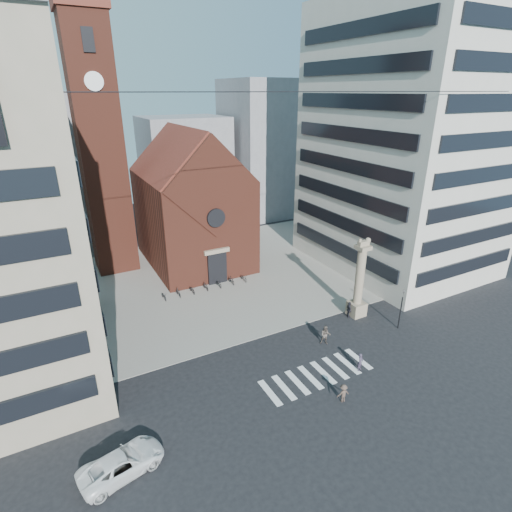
# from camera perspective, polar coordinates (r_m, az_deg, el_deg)

# --- Properties ---
(ground) EXTENTS (120.00, 120.00, 0.00)m
(ground) POSITION_cam_1_polar(r_m,az_deg,el_deg) (36.96, 5.15, -14.22)
(ground) COLOR black
(ground) RESTS_ON ground
(piazza) EXTENTS (46.00, 30.00, 0.05)m
(piazza) POSITION_cam_1_polar(r_m,az_deg,el_deg) (51.53, -6.40, -2.91)
(piazza) COLOR gray
(piazza) RESTS_ON ground
(zebra_crossing) EXTENTS (10.20, 3.20, 0.01)m
(zebra_crossing) POSITION_cam_1_polar(r_m,az_deg,el_deg) (35.31, 8.68, -16.44)
(zebra_crossing) COLOR white
(zebra_crossing) RESTS_ON ground
(church) EXTENTS (12.00, 16.65, 18.00)m
(church) POSITION_cam_1_polar(r_m,az_deg,el_deg) (54.12, -9.19, 7.19)
(church) COLOR #5F291D
(church) RESTS_ON ground
(campanile) EXTENTS (5.50, 5.50, 31.20)m
(campanile) POSITION_cam_1_polar(r_m,az_deg,el_deg) (53.28, -21.35, 14.26)
(campanile) COLOR #5F291D
(campanile) RESTS_ON ground
(building_right) EXTENTS (18.00, 22.00, 32.00)m
(building_right) POSITION_cam_1_polar(r_m,az_deg,el_deg) (55.00, 20.63, 14.86)
(building_right) COLOR beige
(building_right) RESTS_ON ground
(bg_block_left) EXTENTS (16.00, 14.00, 22.00)m
(bg_block_left) POSITION_cam_1_polar(r_m,az_deg,el_deg) (65.50, -31.01, 9.68)
(bg_block_left) COLOR gray
(bg_block_left) RESTS_ON ground
(bg_block_mid) EXTENTS (14.00, 12.00, 18.00)m
(bg_block_mid) POSITION_cam_1_polar(r_m,az_deg,el_deg) (74.25, -10.07, 12.09)
(bg_block_mid) COLOR gray
(bg_block_mid) RESTS_ON ground
(bg_block_right) EXTENTS (16.00, 14.00, 24.00)m
(bg_block_right) POSITION_cam_1_polar(r_m,az_deg,el_deg) (77.58, 2.17, 15.10)
(bg_block_right) COLOR gray
(bg_block_right) RESTS_ON ground
(lion_column) EXTENTS (1.63, 1.60, 8.68)m
(lion_column) POSITION_cam_1_polar(r_m,az_deg,el_deg) (42.61, 14.48, -4.12)
(lion_column) COLOR gray
(lion_column) RESTS_ON ground
(traffic_light) EXTENTS (0.13, 0.16, 4.30)m
(traffic_light) POSITION_cam_1_polar(r_m,az_deg,el_deg) (42.04, 20.00, -7.02)
(traffic_light) COLOR black
(traffic_light) RESTS_ON ground
(white_car) EXTENTS (5.63, 3.50, 1.45)m
(white_car) POSITION_cam_1_polar(r_m,az_deg,el_deg) (29.06, -18.60, -26.27)
(white_car) COLOR white
(white_car) RESTS_ON ground
(pedestrian_0) EXTENTS (0.71, 0.61, 1.65)m
(pedestrian_0) POSITION_cam_1_polar(r_m,az_deg,el_deg) (36.03, 14.68, -14.44)
(pedestrian_0) COLOR #383043
(pedestrian_0) RESTS_ON ground
(pedestrian_1) EXTENTS (1.18, 1.13, 1.93)m
(pedestrian_1) POSITION_cam_1_polar(r_m,az_deg,el_deg) (38.51, 9.90, -11.06)
(pedestrian_1) COLOR #534942
(pedestrian_1) RESTS_ON ground
(pedestrian_2) EXTENTS (0.75, 1.13, 1.78)m
(pedestrian_2) POSITION_cam_1_polar(r_m,az_deg,el_deg) (43.19, 13.15, -7.47)
(pedestrian_2) COLOR #222229
(pedestrian_2) RESTS_ON ground
(pedestrian_3) EXTENTS (1.07, 0.72, 1.53)m
(pedestrian_3) POSITION_cam_1_polar(r_m,az_deg,el_deg) (32.80, 12.35, -18.60)
(pedestrian_3) COLOR #4D3C33
(pedestrian_3) RESTS_ON ground
(scooter_0) EXTENTS (0.60, 1.60, 0.83)m
(scooter_0) POSITION_cam_1_polar(r_m,az_deg,el_deg) (46.78, -13.01, -5.58)
(scooter_0) COLOR black
(scooter_0) RESTS_ON piazza
(scooter_1) EXTENTS (0.48, 1.54, 0.92)m
(scooter_1) POSITION_cam_1_polar(r_m,az_deg,el_deg) (47.13, -11.04, -5.12)
(scooter_1) COLOR black
(scooter_1) RESTS_ON piazza
(scooter_2) EXTENTS (0.60, 1.60, 0.83)m
(scooter_2) POSITION_cam_1_polar(r_m,az_deg,el_deg) (47.59, -9.09, -4.75)
(scooter_2) COLOR black
(scooter_2) RESTS_ON piazza
(scooter_3) EXTENTS (0.48, 1.54, 0.92)m
(scooter_3) POSITION_cam_1_polar(r_m,az_deg,el_deg) (48.06, -7.20, -4.28)
(scooter_3) COLOR black
(scooter_3) RESTS_ON piazza
(scooter_4) EXTENTS (0.60, 1.60, 0.83)m
(scooter_4) POSITION_cam_1_polar(r_m,az_deg,el_deg) (48.63, -5.34, -3.92)
(scooter_4) COLOR black
(scooter_4) RESTS_ON piazza
(scooter_5) EXTENTS (0.48, 1.54, 0.92)m
(scooter_5) POSITION_cam_1_polar(r_m,az_deg,el_deg) (49.20, -3.53, -3.47)
(scooter_5) COLOR black
(scooter_5) RESTS_ON piazza
(scooter_6) EXTENTS (0.60, 1.60, 0.83)m
(scooter_6) POSITION_cam_1_polar(r_m,az_deg,el_deg) (49.87, -1.76, -3.12)
(scooter_6) COLOR black
(scooter_6) RESTS_ON piazza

